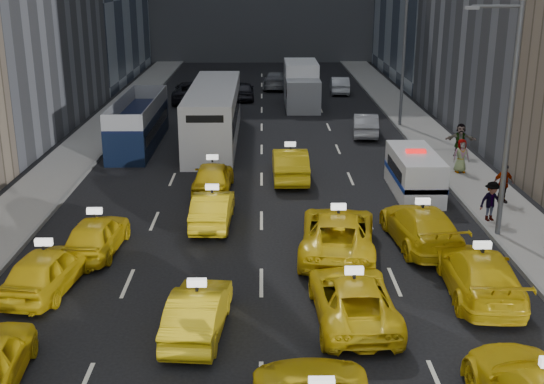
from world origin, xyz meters
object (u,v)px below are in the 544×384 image
at_px(nypd_van, 414,174).
at_px(city_bus, 214,115).
at_px(double_decker, 139,123).
at_px(box_truck, 301,85).

distance_m(nypd_van, city_bus, 14.45).
distance_m(double_decker, city_bus, 4.53).
xyz_separation_m(double_decker, city_bus, (4.43, 0.87, 0.30)).
bearing_deg(nypd_van, double_decker, 146.41).
xyz_separation_m(nypd_van, city_bus, (-10.05, 10.37, 0.73)).
xyz_separation_m(city_bus, box_truck, (5.96, 11.53, -0.05)).
height_order(double_decker, city_bus, city_bus).
height_order(city_bus, box_truck, city_bus).
bearing_deg(box_truck, city_bus, -119.58).
relative_size(nypd_van, double_decker, 0.51).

